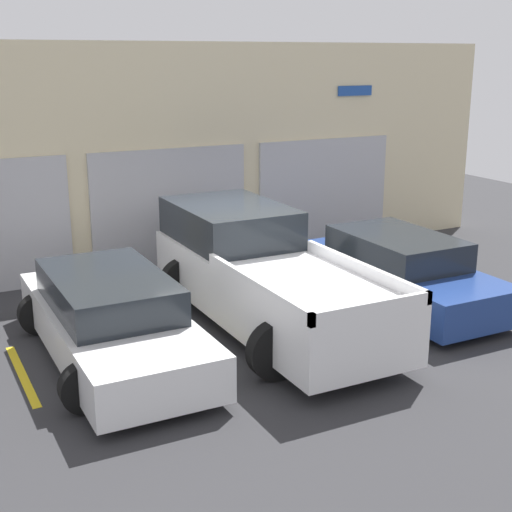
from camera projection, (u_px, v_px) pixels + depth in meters
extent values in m
plane|color=#2D2D30|center=(243.00, 309.00, 12.59)|extent=(28.00, 28.00, 0.00)
cube|color=beige|center=(172.00, 156.00, 14.79)|extent=(15.64, 0.60, 4.59)
cube|color=#ADADB2|center=(171.00, 209.00, 14.69)|extent=(3.34, 0.08, 2.51)
cube|color=#ADADB2|center=(324.00, 194.00, 16.33)|extent=(3.34, 0.08, 2.51)
cube|color=#1E4799|center=(355.00, 91.00, 16.05)|extent=(0.90, 0.03, 0.22)
cube|color=white|center=(270.00, 288.00, 11.54)|extent=(1.89, 5.56, 0.90)
cube|color=#1E2328|center=(230.00, 222.00, 12.63)|extent=(1.74, 2.50, 0.66)
cube|color=white|center=(256.00, 286.00, 9.92)|extent=(0.08, 3.06, 0.18)
cube|color=white|center=(362.00, 269.00, 10.72)|extent=(0.08, 3.06, 0.18)
cube|color=white|center=(372.00, 308.00, 9.05)|extent=(1.89, 0.08, 0.18)
cylinder|color=black|center=(183.00, 282.00, 12.72)|extent=(0.84, 0.22, 0.84)
cylinder|color=black|center=(266.00, 269.00, 13.45)|extent=(0.84, 0.22, 0.84)
cylinder|color=black|center=(276.00, 350.00, 9.77)|extent=(0.84, 0.22, 0.84)
cylinder|color=black|center=(375.00, 330.00, 10.50)|extent=(0.84, 0.22, 0.84)
cube|color=white|center=(112.00, 329.00, 10.44)|extent=(1.77, 4.76, 0.62)
cube|color=#1E2328|center=(108.00, 290.00, 10.39)|extent=(1.56, 2.62, 0.50)
cylinder|color=black|center=(39.00, 314.00, 11.40)|extent=(0.66, 0.22, 0.66)
cylinder|color=black|center=(133.00, 299.00, 12.08)|extent=(0.66, 0.22, 0.66)
cylinder|color=black|center=(86.00, 387.00, 8.87)|extent=(0.66, 0.22, 0.66)
cylinder|color=black|center=(200.00, 364.00, 9.55)|extent=(0.66, 0.22, 0.66)
cube|color=navy|center=(399.00, 279.00, 12.76)|extent=(1.73, 4.31, 0.62)
cube|color=#1E2328|center=(397.00, 248.00, 12.70)|extent=(1.52, 2.37, 0.50)
cylinder|color=black|center=(323.00, 272.00, 13.60)|extent=(0.64, 0.22, 0.64)
cylinder|color=black|center=(387.00, 262.00, 14.27)|extent=(0.64, 0.22, 0.64)
cylinder|color=black|center=(414.00, 316.00, 11.32)|extent=(0.64, 0.22, 0.64)
cylinder|color=black|center=(485.00, 302.00, 11.98)|extent=(0.64, 0.22, 0.64)
cube|color=gold|center=(22.00, 375.00, 9.99)|extent=(0.12, 2.20, 0.01)
cube|color=gold|center=(196.00, 341.00, 11.14)|extent=(0.12, 2.20, 0.01)
cube|color=gold|center=(337.00, 315.00, 12.30)|extent=(0.12, 2.20, 0.01)
cube|color=gold|center=(454.00, 292.00, 13.46)|extent=(0.12, 2.20, 0.01)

